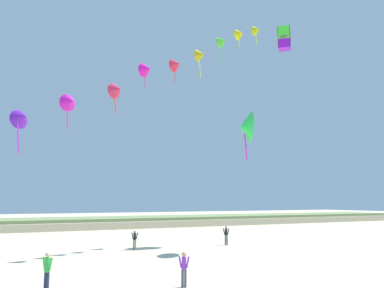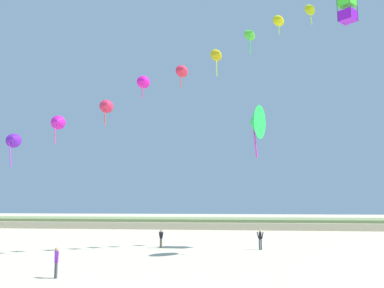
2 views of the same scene
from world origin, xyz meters
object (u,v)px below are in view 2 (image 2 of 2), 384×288
Objects in this scene: large_kite_low_lead at (347,9)px; large_kite_mid_trail at (255,122)px; person_near_left at (56,260)px; person_mid_center at (260,238)px; person_far_left at (161,237)px.

large_kite_low_lead reaches higher than large_kite_mid_trail.
person_near_left is at bearing -142.08° from large_kite_low_lead.
large_kite_low_lead is (19.52, 15.21, 20.41)m from person_near_left.
large_kite_low_lead is 15.00m from large_kite_mid_trail.
large_kite_low_lead reaches higher than person_near_left.
large_kite_mid_trail reaches higher than person_near_left.
person_mid_center is (11.20, 14.17, 0.06)m from person_near_left.
person_far_left is (-8.51, 0.32, -0.06)m from person_mid_center.
person_far_left is 0.39× the size of large_kite_mid_trail.
person_near_left is at bearing -136.28° from large_kite_mid_trail.
person_near_left is 1.00× the size of person_far_left.
person_mid_center reaches higher than person_near_left.
person_near_left is 0.39× the size of large_kite_mid_trail.
large_kite_mid_trail is (-0.36, -3.80, 9.12)m from person_mid_center.
person_mid_center is 0.41× the size of large_kite_mid_trail.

